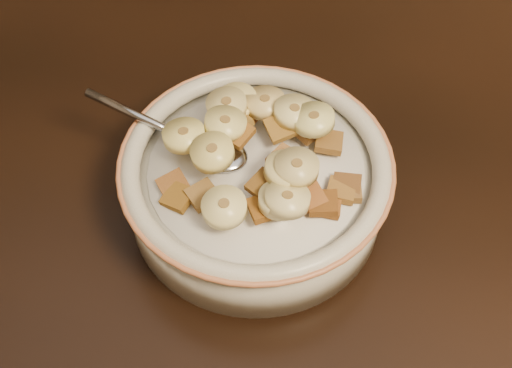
# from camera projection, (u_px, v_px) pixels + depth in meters

# --- Properties ---
(table) EXTENTS (1.44, 0.96, 0.04)m
(table) POSITION_uv_depth(u_px,v_px,m) (220.00, 352.00, 0.51)
(table) COLOR black
(table) RESTS_ON floor
(cereal_bowl) EXTENTS (0.19, 0.19, 0.05)m
(cereal_bowl) POSITION_uv_depth(u_px,v_px,m) (256.00, 189.00, 0.54)
(cereal_bowl) COLOR silver
(cereal_bowl) RESTS_ON table
(milk) EXTENTS (0.16, 0.16, 0.00)m
(milk) POSITION_uv_depth(u_px,v_px,m) (256.00, 171.00, 0.53)
(milk) COLOR silver
(milk) RESTS_ON cereal_bowl
(spoon) EXTENTS (0.05, 0.05, 0.01)m
(spoon) POSITION_uv_depth(u_px,v_px,m) (218.00, 154.00, 0.53)
(spoon) COLOR gray
(spoon) RESTS_ON cereal_bowl
(cereal_square_0) EXTENTS (0.02, 0.02, 0.01)m
(cereal_square_0) POSITION_uv_depth(u_px,v_px,m) (329.00, 142.00, 0.53)
(cereal_square_0) COLOR brown
(cereal_square_0) RESTS_ON milk
(cereal_square_1) EXTENTS (0.03, 0.03, 0.01)m
(cereal_square_1) POSITION_uv_depth(u_px,v_px,m) (248.00, 112.00, 0.55)
(cereal_square_1) COLOR brown
(cereal_square_1) RESTS_ON milk
(cereal_square_2) EXTENTS (0.02, 0.02, 0.01)m
(cereal_square_2) POSITION_uv_depth(u_px,v_px,m) (323.00, 203.00, 0.50)
(cereal_square_2) COLOR brown
(cereal_square_2) RESTS_ON milk
(cereal_square_3) EXTENTS (0.03, 0.03, 0.01)m
(cereal_square_3) POSITION_uv_depth(u_px,v_px,m) (280.00, 128.00, 0.53)
(cereal_square_3) COLOR brown
(cereal_square_3) RESTS_ON milk
(cereal_square_4) EXTENTS (0.03, 0.03, 0.01)m
(cereal_square_4) POSITION_uv_depth(u_px,v_px,m) (236.00, 123.00, 0.54)
(cereal_square_4) COLOR brown
(cereal_square_4) RESTS_ON milk
(cereal_square_5) EXTENTS (0.03, 0.03, 0.01)m
(cereal_square_5) POSITION_uv_depth(u_px,v_px,m) (174.00, 186.00, 0.51)
(cereal_square_5) COLOR brown
(cereal_square_5) RESTS_ON milk
(cereal_square_6) EXTENTS (0.03, 0.03, 0.01)m
(cereal_square_6) POSITION_uv_depth(u_px,v_px,m) (307.00, 130.00, 0.54)
(cereal_square_6) COLOR brown
(cereal_square_6) RESTS_ON milk
(cereal_square_7) EXTENTS (0.03, 0.03, 0.01)m
(cereal_square_7) POSITION_uv_depth(u_px,v_px,m) (281.00, 117.00, 0.54)
(cereal_square_7) COLOR brown
(cereal_square_7) RESTS_ON milk
(cereal_square_8) EXTENTS (0.03, 0.03, 0.01)m
(cereal_square_8) POSITION_uv_depth(u_px,v_px,m) (237.00, 133.00, 0.52)
(cereal_square_8) COLOR brown
(cereal_square_8) RESTS_ON milk
(cereal_square_9) EXTENTS (0.02, 0.02, 0.01)m
(cereal_square_9) POSITION_uv_depth(u_px,v_px,m) (347.00, 190.00, 0.51)
(cereal_square_9) COLOR olive
(cereal_square_9) RESTS_ON milk
(cereal_square_10) EXTENTS (0.03, 0.03, 0.01)m
(cereal_square_10) POSITION_uv_depth(u_px,v_px,m) (264.00, 208.00, 0.49)
(cereal_square_10) COLOR brown
(cereal_square_10) RESTS_ON milk
(cereal_square_11) EXTENTS (0.03, 0.03, 0.01)m
(cereal_square_11) POSITION_uv_depth(u_px,v_px,m) (203.00, 195.00, 0.50)
(cereal_square_11) COLOR brown
(cereal_square_11) RESTS_ON milk
(cereal_square_12) EXTENTS (0.02, 0.02, 0.01)m
(cereal_square_12) POSITION_uv_depth(u_px,v_px,m) (347.00, 187.00, 0.51)
(cereal_square_12) COLOR brown
(cereal_square_12) RESTS_ON milk
(cereal_square_13) EXTENTS (0.03, 0.03, 0.01)m
(cereal_square_13) POSITION_uv_depth(u_px,v_px,m) (178.00, 197.00, 0.50)
(cereal_square_13) COLOR brown
(cereal_square_13) RESTS_ON milk
(cereal_square_14) EXTENTS (0.02, 0.02, 0.01)m
(cereal_square_14) POSITION_uv_depth(u_px,v_px,m) (341.00, 190.00, 0.51)
(cereal_square_14) COLOR olive
(cereal_square_14) RESTS_ON milk
(cereal_square_15) EXTENTS (0.02, 0.02, 0.01)m
(cereal_square_15) POSITION_uv_depth(u_px,v_px,m) (326.00, 204.00, 0.50)
(cereal_square_15) COLOR #935520
(cereal_square_15) RESTS_ON milk
(cereal_square_16) EXTENTS (0.03, 0.03, 0.01)m
(cereal_square_16) POSITION_uv_depth(u_px,v_px,m) (190.00, 138.00, 0.53)
(cereal_square_16) COLOR #8D5C1A
(cereal_square_16) RESTS_ON milk
(cereal_square_17) EXTENTS (0.03, 0.03, 0.01)m
(cereal_square_17) POSITION_uv_depth(u_px,v_px,m) (231.00, 130.00, 0.52)
(cereal_square_17) COLOR brown
(cereal_square_17) RESTS_ON milk
(cereal_square_18) EXTENTS (0.03, 0.03, 0.01)m
(cereal_square_18) POSITION_uv_depth(u_px,v_px,m) (309.00, 197.00, 0.50)
(cereal_square_18) COLOR brown
(cereal_square_18) RESTS_ON milk
(cereal_square_19) EXTENTS (0.03, 0.03, 0.01)m
(cereal_square_19) POSITION_uv_depth(u_px,v_px,m) (285.00, 159.00, 0.51)
(cereal_square_19) COLOR #9B6632
(cereal_square_19) RESTS_ON milk
(cereal_square_20) EXTENTS (0.03, 0.03, 0.01)m
(cereal_square_20) POSITION_uv_depth(u_px,v_px,m) (264.00, 186.00, 0.50)
(cereal_square_20) COLOR brown
(cereal_square_20) RESTS_ON milk
(banana_slice_0) EXTENTS (0.03, 0.03, 0.01)m
(banana_slice_0) POSITION_uv_depth(u_px,v_px,m) (265.00, 103.00, 0.54)
(banana_slice_0) COLOR tan
(banana_slice_0) RESTS_ON milk
(banana_slice_1) EXTENTS (0.03, 0.03, 0.02)m
(banana_slice_1) POSITION_uv_depth(u_px,v_px,m) (212.00, 152.00, 0.50)
(banana_slice_1) COLOR #E8D072
(banana_slice_1) RESTS_ON milk
(banana_slice_2) EXTENTS (0.04, 0.03, 0.02)m
(banana_slice_2) POSITION_uv_depth(u_px,v_px,m) (314.00, 120.00, 0.52)
(banana_slice_2) COLOR #FAEE81
(banana_slice_2) RESTS_ON milk
(banana_slice_3) EXTENTS (0.04, 0.04, 0.02)m
(banana_slice_3) POSITION_uv_depth(u_px,v_px,m) (286.00, 170.00, 0.49)
(banana_slice_3) COLOR #E2CA77
(banana_slice_3) RESTS_ON milk
(banana_slice_4) EXTENTS (0.04, 0.04, 0.01)m
(banana_slice_4) POSITION_uv_depth(u_px,v_px,m) (227.00, 105.00, 0.54)
(banana_slice_4) COLOR beige
(banana_slice_4) RESTS_ON milk
(banana_slice_5) EXTENTS (0.04, 0.04, 0.01)m
(banana_slice_5) POSITION_uv_depth(u_px,v_px,m) (297.00, 167.00, 0.49)
(banana_slice_5) COLOR #D3BF72
(banana_slice_5) RESTS_ON milk
(banana_slice_6) EXTENTS (0.03, 0.03, 0.02)m
(banana_slice_6) POSITION_uv_depth(u_px,v_px,m) (225.00, 124.00, 0.52)
(banana_slice_6) COLOR #F6E789
(banana_slice_6) RESTS_ON milk
(banana_slice_7) EXTENTS (0.04, 0.04, 0.01)m
(banana_slice_7) POSITION_uv_depth(u_px,v_px,m) (294.00, 112.00, 0.53)
(banana_slice_7) COLOR #F3E58C
(banana_slice_7) RESTS_ON milk
(banana_slice_8) EXTENTS (0.04, 0.04, 0.02)m
(banana_slice_8) POSITION_uv_depth(u_px,v_px,m) (287.00, 199.00, 0.48)
(banana_slice_8) COLOR #EAD28A
(banana_slice_8) RESTS_ON milk
(banana_slice_9) EXTENTS (0.04, 0.04, 0.01)m
(banana_slice_9) POSITION_uv_depth(u_px,v_px,m) (281.00, 200.00, 0.48)
(banana_slice_9) COLOR #C9BF7C
(banana_slice_9) RESTS_ON milk
(banana_slice_10) EXTENTS (0.04, 0.04, 0.01)m
(banana_slice_10) POSITION_uv_depth(u_px,v_px,m) (224.00, 207.00, 0.48)
(banana_slice_10) COLOR #E2D588
(banana_slice_10) RESTS_ON milk
(banana_slice_11) EXTENTS (0.04, 0.04, 0.01)m
(banana_slice_11) POSITION_uv_depth(u_px,v_px,m) (184.00, 135.00, 0.51)
(banana_slice_11) COLOR #E6D473
(banana_slice_11) RESTS_ON milk
(banana_slice_12) EXTENTS (0.04, 0.04, 0.01)m
(banana_slice_12) POSITION_uv_depth(u_px,v_px,m) (237.00, 101.00, 0.54)
(banana_slice_12) COLOR #F6E176
(banana_slice_12) RESTS_ON milk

